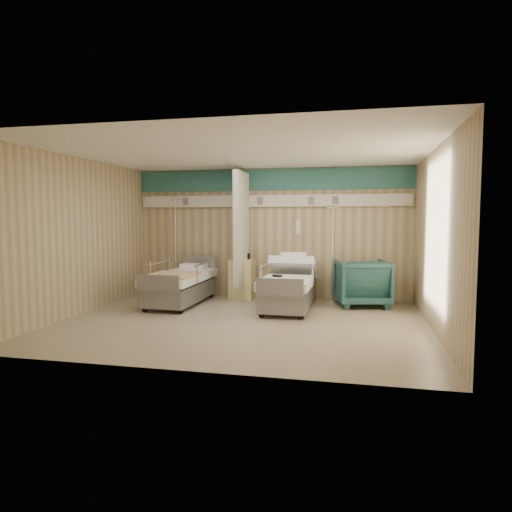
{
  "coord_description": "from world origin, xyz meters",
  "views": [
    {
      "loc": [
        1.86,
        -7.24,
        1.72
      ],
      "look_at": [
        0.11,
        0.6,
        1.06
      ],
      "focal_mm": 32.0,
      "sensor_mm": 36.0,
      "label": 1
    }
  ],
  "objects_px": {
    "bed_left": "(181,289)",
    "iv_stand_right": "(332,282)",
    "bed_right": "(289,292)",
    "bedside_cabinet": "(242,279)",
    "visitor_armchair": "(362,283)",
    "iv_stand_left": "(176,276)"
  },
  "relations": [
    {
      "from": "bed_right",
      "to": "iv_stand_right",
      "type": "height_order",
      "value": "iv_stand_right"
    },
    {
      "from": "visitor_armchair",
      "to": "bed_left",
      "type": "bearing_deg",
      "value": -2.88
    },
    {
      "from": "bedside_cabinet",
      "to": "iv_stand_left",
      "type": "height_order",
      "value": "iv_stand_left"
    },
    {
      "from": "iv_stand_right",
      "to": "bedside_cabinet",
      "type": "bearing_deg",
      "value": -178.43
    },
    {
      "from": "bed_right",
      "to": "bed_left",
      "type": "xyz_separation_m",
      "value": [
        -2.2,
        0.0,
        0.0
      ]
    },
    {
      "from": "bedside_cabinet",
      "to": "iv_stand_right",
      "type": "bearing_deg",
      "value": 1.57
    },
    {
      "from": "bedside_cabinet",
      "to": "iv_stand_right",
      "type": "relative_size",
      "value": 0.43
    },
    {
      "from": "bed_right",
      "to": "visitor_armchair",
      "type": "height_order",
      "value": "visitor_armchair"
    },
    {
      "from": "bed_left",
      "to": "iv_stand_right",
      "type": "xyz_separation_m",
      "value": [
        2.96,
        0.95,
        0.09
      ]
    },
    {
      "from": "visitor_armchair",
      "to": "iv_stand_right",
      "type": "bearing_deg",
      "value": -42.53
    },
    {
      "from": "bed_right",
      "to": "bedside_cabinet",
      "type": "bearing_deg",
      "value": 141.95
    },
    {
      "from": "bed_right",
      "to": "bedside_cabinet",
      "type": "xyz_separation_m",
      "value": [
        -1.15,
        0.9,
        0.11
      ]
    },
    {
      "from": "visitor_armchair",
      "to": "iv_stand_right",
      "type": "relative_size",
      "value": 0.52
    },
    {
      "from": "bed_left",
      "to": "iv_stand_left",
      "type": "relative_size",
      "value": 1.0
    },
    {
      "from": "bed_left",
      "to": "bed_right",
      "type": "bearing_deg",
      "value": 0.0
    },
    {
      "from": "bedside_cabinet",
      "to": "iv_stand_right",
      "type": "xyz_separation_m",
      "value": [
        1.91,
        0.05,
        -0.02
      ]
    },
    {
      "from": "visitor_armchair",
      "to": "iv_stand_right",
      "type": "height_order",
      "value": "iv_stand_right"
    },
    {
      "from": "bed_left",
      "to": "iv_stand_right",
      "type": "relative_size",
      "value": 1.1
    },
    {
      "from": "bed_right",
      "to": "iv_stand_right",
      "type": "relative_size",
      "value": 1.1
    },
    {
      "from": "bed_right",
      "to": "iv_stand_right",
      "type": "distance_m",
      "value": 1.22
    },
    {
      "from": "bed_right",
      "to": "bed_left",
      "type": "height_order",
      "value": "same"
    },
    {
      "from": "bed_right",
      "to": "iv_stand_left",
      "type": "height_order",
      "value": "iv_stand_left"
    }
  ]
}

